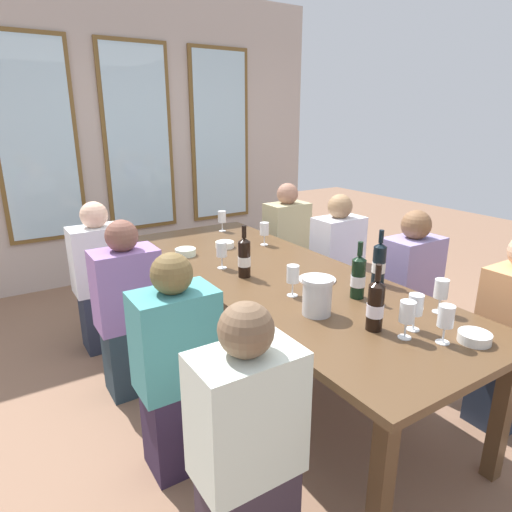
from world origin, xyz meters
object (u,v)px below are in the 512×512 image
(tasting_bowl_0, at_px, (186,252))
(tasting_bowl_2, at_px, (475,337))
(wine_glass_3, at_px, (264,230))
(wine_glass_0, at_px, (293,276))
(seated_person_0, at_px, (129,313))
(seated_person_2, at_px, (178,371))
(wine_bottle_0, at_px, (379,263))
(wine_glass_2, at_px, (441,290))
(tasting_bowl_1, at_px, (225,245))
(wine_glass_7, at_px, (222,250))
(seated_person_5, at_px, (511,338))
(wine_glass_6, at_px, (416,305))
(metal_pitcher, at_px, (317,296))
(seated_person_7, at_px, (286,247))
(white_plate_0, at_px, (317,279))
(wine_glass_1, at_px, (222,217))
(seated_person_4, at_px, (247,453))
(dining_table, at_px, (277,283))
(wine_bottle_2, at_px, (358,277))
(seated_person_1, at_px, (337,267))
(wine_glass_4, at_px, (408,312))
(wine_glass_5, at_px, (446,318))
(wine_bottle_1, at_px, (244,257))
(seated_person_6, at_px, (101,281))
(seated_person_3, at_px, (408,296))

(tasting_bowl_0, relative_size, tasting_bowl_2, 1.03)
(wine_glass_3, bearing_deg, wine_glass_0, -114.59)
(seated_person_0, xyz_separation_m, seated_person_2, (0.00, -0.76, 0.00))
(wine_bottle_0, xyz_separation_m, wine_glass_2, (-0.04, -0.44, -0.01))
(tasting_bowl_1, relative_size, seated_person_0, 0.12)
(wine_glass_7, bearing_deg, seated_person_5, -50.92)
(seated_person_5, bearing_deg, wine_glass_0, 143.75)
(tasting_bowl_2, distance_m, wine_glass_6, 0.27)
(metal_pitcher, height_order, seated_person_7, seated_person_7)
(wine_glass_7, bearing_deg, metal_pitcher, -85.48)
(tasting_bowl_2, bearing_deg, seated_person_2, 142.84)
(seated_person_2, bearing_deg, tasting_bowl_0, 63.79)
(white_plate_0, xyz_separation_m, seated_person_2, (-0.97, -0.15, -0.22))
(wine_glass_1, xyz_separation_m, seated_person_5, (0.61, -2.16, -0.34))
(metal_pitcher, xyz_separation_m, seated_person_4, (-0.66, -0.42, -0.31))
(wine_glass_2, bearing_deg, wine_glass_7, 116.95)
(dining_table, bearing_deg, seated_person_4, -129.48)
(dining_table, bearing_deg, tasting_bowl_0, 116.59)
(white_plate_0, xyz_separation_m, wine_glass_1, (0.08, 1.34, 0.12))
(dining_table, height_order, wine_glass_7, wine_glass_7)
(seated_person_5, bearing_deg, wine_bottle_2, 143.67)
(dining_table, relative_size, wine_glass_3, 15.60)
(tasting_bowl_1, height_order, seated_person_1, seated_person_1)
(wine_bottle_2, relative_size, tasting_bowl_2, 2.23)
(wine_glass_0, xyz_separation_m, wine_glass_6, (0.23, -0.62, 0.00))
(wine_glass_4, height_order, wine_glass_6, same)
(wine_glass_5, relative_size, seated_person_2, 0.16)
(wine_bottle_1, distance_m, wine_glass_3, 0.71)
(tasting_bowl_0, distance_m, seated_person_2, 1.17)
(wine_glass_3, xyz_separation_m, seated_person_4, (-1.12, -1.58, -0.33))
(metal_pitcher, distance_m, seated_person_1, 1.41)
(seated_person_4, bearing_deg, seated_person_6, 90.00)
(seated_person_0, height_order, seated_person_4, same)
(seated_person_2, xyz_separation_m, seated_person_5, (1.66, -0.67, 0.00))
(wine_glass_4, distance_m, wine_glass_5, 0.15)
(wine_bottle_2, relative_size, seated_person_7, 0.28)
(wine_glass_3, bearing_deg, dining_table, -116.43)
(wine_glass_1, bearing_deg, seated_person_1, -51.21)
(tasting_bowl_0, height_order, seated_person_6, seated_person_6)
(wine_bottle_1, distance_m, seated_person_7, 1.45)
(wine_glass_3, height_order, wine_glass_4, same)
(wine_glass_4, relative_size, seated_person_6, 0.16)
(dining_table, distance_m, seated_person_7, 1.33)
(wine_bottle_1, relative_size, seated_person_4, 0.29)
(seated_person_3, relative_size, seated_person_4, 1.00)
(wine_glass_3, bearing_deg, wine_glass_1, 97.46)
(tasting_bowl_2, bearing_deg, seated_person_7, 74.63)
(wine_glass_1, relative_size, wine_glass_7, 1.00)
(seated_person_0, bearing_deg, tasting_bowl_0, 28.07)
(white_plate_0, bearing_deg, wine_glass_4, -99.92)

